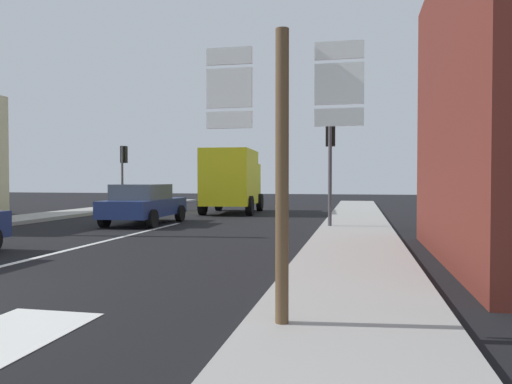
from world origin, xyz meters
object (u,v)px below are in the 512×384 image
object	(u,v)px
route_sign_post	(282,154)
traffic_light_near_right	(330,147)
sedan_far	(144,204)
delivery_truck	(232,179)
traffic_light_far_left	(123,163)

from	to	relation	value
route_sign_post	traffic_light_near_right	world-z (taller)	traffic_light_near_right
traffic_light_near_right	route_sign_post	bearing A→B (deg)	-89.38
sedan_far	route_sign_post	bearing A→B (deg)	-59.39
route_sign_post	delivery_truck	bearing A→B (deg)	106.12
sedan_far	delivery_truck	world-z (taller)	delivery_truck
sedan_far	delivery_truck	distance (m)	6.73
delivery_truck	sedan_far	bearing A→B (deg)	-104.45
route_sign_post	traffic_light_far_left	distance (m)	22.34
route_sign_post	traffic_light_far_left	size ratio (longest dim) A/B	0.93
sedan_far	route_sign_post	size ratio (longest dim) A/B	1.32
sedan_far	delivery_truck	xyz separation A→B (m)	(1.66, 6.46, 0.89)
delivery_truck	route_sign_post	bearing A→B (deg)	-73.88
sedan_far	traffic_light_near_right	xyz separation A→B (m)	(6.78, -0.52, 1.93)
sedan_far	traffic_light_near_right	world-z (taller)	traffic_light_near_right
sedan_far	traffic_light_far_left	world-z (taller)	traffic_light_far_left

